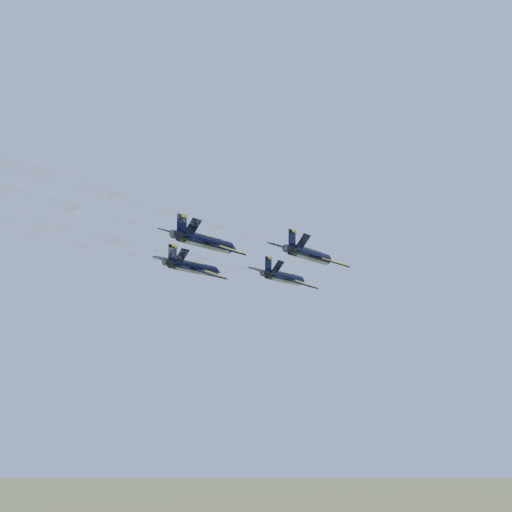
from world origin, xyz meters
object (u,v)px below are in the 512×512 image
Objects in this scene: jet_left at (194,268)px; jet_right at (310,255)px; jet_slot at (207,242)px; jet_lead at (285,278)px.

jet_left is 18.97m from jet_right.
jet_right and jet_slot have the same top height.
jet_left is 17.33m from jet_slot.
jet_right is at bearing 55.65° from jet_slot.
jet_lead is 16.19m from jet_left.
jet_slot is at bearing -54.90° from jet_left.
jet_left is at bearing 176.80° from jet_right.
jet_slot is (-6.20, -14.64, 0.00)m from jet_right.
jet_slot is (6.60, -26.98, 0.00)m from jet_lead.
jet_right is at bearing -3.20° from jet_left.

